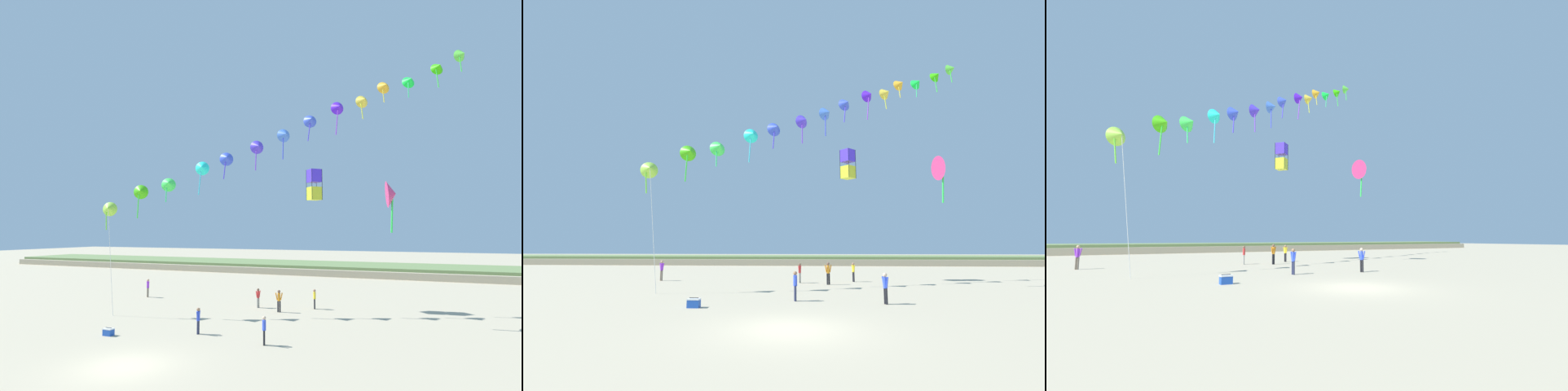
{
  "view_description": "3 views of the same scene",
  "coord_description": "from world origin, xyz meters",
  "views": [
    {
      "loc": [
        12.93,
        -15.27,
        6.06
      ],
      "look_at": [
        1.4,
        12.82,
        8.82
      ],
      "focal_mm": 28.0,
      "sensor_mm": 36.0,
      "label": 1
    },
    {
      "loc": [
        0.66,
        -12.6,
        2.85
      ],
      "look_at": [
        -1.12,
        13.98,
        6.76
      ],
      "focal_mm": 24.0,
      "sensor_mm": 36.0,
      "label": 2
    },
    {
      "loc": [
        -9.46,
        -12.58,
        2.17
      ],
      "look_at": [
        2.38,
        8.97,
        5.18
      ],
      "focal_mm": 24.0,
      "sensor_mm": 36.0,
      "label": 3
    }
  ],
  "objects": [
    {
      "name": "person_far_right",
      "position": [
        -11.66,
        16.62,
        0.97
      ],
      "size": [
        0.54,
        0.38,
        1.68
      ],
      "color": "#726656",
      "rests_on": "ground"
    },
    {
      "name": "ground_plane",
      "position": [
        0.0,
        0.0,
        0.0
      ],
      "size": [
        240.0,
        240.0,
        0.0
      ],
      "primitive_type": "plane",
      "color": "tan"
    },
    {
      "name": "dune_ridge",
      "position": [
        0.0,
        46.82,
        0.65
      ],
      "size": [
        120.0,
        13.51,
        1.32
      ],
      "color": "tan",
      "rests_on": "ground"
    },
    {
      "name": "kite_banner_string",
      "position": [
        3.3,
        16.2,
        14.72
      ],
      "size": [
        27.15,
        15.64,
        22.28
      ],
      "color": "#9DE041"
    },
    {
      "name": "beach_cooler",
      "position": [
        -4.72,
        4.05,
        0.21
      ],
      "size": [
        0.58,
        0.41,
        0.46
      ],
      "color": "blue",
      "rests_on": "ground"
    },
    {
      "name": "person_far_center",
      "position": [
        2.21,
        14.51,
        0.96
      ],
      "size": [
        0.57,
        0.3,
        1.66
      ],
      "color": "black",
      "rests_on": "ground"
    },
    {
      "name": "person_mid_center",
      "position": [
        -0.01,
        6.36,
        0.89
      ],
      "size": [
        0.21,
        0.54,
        1.55
      ],
      "color": "#282D4C",
      "rests_on": "ground"
    },
    {
      "name": "person_near_right",
      "position": [
        4.54,
        5.63,
        0.89
      ],
      "size": [
        0.26,
        0.53,
        1.54
      ],
      "color": "black",
      "rests_on": "ground"
    },
    {
      "name": "person_far_left",
      "position": [
        4.39,
        16.81,
        0.89
      ],
      "size": [
        0.25,
        0.53,
        1.54
      ],
      "color": "black",
      "rests_on": "ground"
    },
    {
      "name": "large_kite_low_lead",
      "position": [
        10.71,
        13.52,
        8.64
      ],
      "size": [
        1.07,
        1.92,
        3.55
      ],
      "color": "#D7316C"
    },
    {
      "name": "large_kite_mid_trail",
      "position": [
        4.27,
        17.59,
        10.03
      ],
      "size": [
        1.39,
        1.39,
        2.57
      ],
      "color": "#CBD72A"
    },
    {
      "name": "person_near_left",
      "position": [
        0.02,
        15.6,
        0.89
      ],
      "size": [
        0.27,
        0.53,
        1.54
      ],
      "color": "gray",
      "rests_on": "ground"
    }
  ]
}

